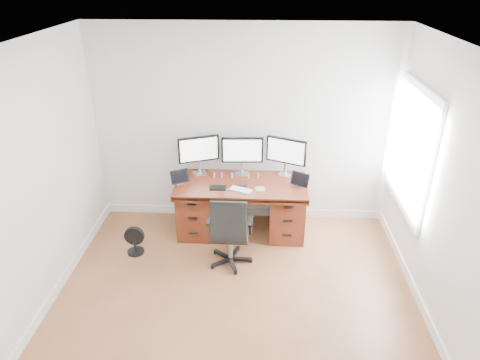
{
  "coord_description": "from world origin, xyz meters",
  "views": [
    {
      "loc": [
        0.24,
        -3.13,
        3.31
      ],
      "look_at": [
        0.0,
        1.5,
        0.95
      ],
      "focal_mm": 32.0,
      "sensor_mm": 36.0,
      "label": 1
    }
  ],
  "objects_px": {
    "floor_fan": "(134,241)",
    "desk": "(241,205)",
    "monitor_center": "(242,151)",
    "office_chair": "(230,243)",
    "keyboard": "(241,190)"
  },
  "relations": [
    {
      "from": "floor_fan",
      "to": "keyboard",
      "type": "height_order",
      "value": "keyboard"
    },
    {
      "from": "floor_fan",
      "to": "monitor_center",
      "type": "xyz_separation_m",
      "value": [
        1.32,
        0.82,
        0.91
      ]
    },
    {
      "from": "office_chair",
      "to": "keyboard",
      "type": "distance_m",
      "value": 0.69
    },
    {
      "from": "floor_fan",
      "to": "monitor_center",
      "type": "distance_m",
      "value": 1.8
    },
    {
      "from": "desk",
      "to": "floor_fan",
      "type": "relative_size",
      "value": 4.62
    },
    {
      "from": "floor_fan",
      "to": "desk",
      "type": "bearing_deg",
      "value": 22.51
    },
    {
      "from": "office_chair",
      "to": "monitor_center",
      "type": "distance_m",
      "value": 1.25
    },
    {
      "from": "floor_fan",
      "to": "office_chair",
      "type": "bearing_deg",
      "value": -8.89
    },
    {
      "from": "monitor_center",
      "to": "floor_fan",
      "type": "bearing_deg",
      "value": -151.45
    },
    {
      "from": "keyboard",
      "to": "office_chair",
      "type": "bearing_deg",
      "value": -77.7
    },
    {
      "from": "office_chair",
      "to": "monitor_center",
      "type": "xyz_separation_m",
      "value": [
        0.1,
        0.98,
        0.77
      ]
    },
    {
      "from": "monitor_center",
      "to": "keyboard",
      "type": "height_order",
      "value": "monitor_center"
    },
    {
      "from": "desk",
      "to": "office_chair",
      "type": "relative_size",
      "value": 1.79
    },
    {
      "from": "desk",
      "to": "monitor_center",
      "type": "bearing_deg",
      "value": 89.98
    },
    {
      "from": "floor_fan",
      "to": "monitor_center",
      "type": "bearing_deg",
      "value": 30.56
    }
  ]
}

